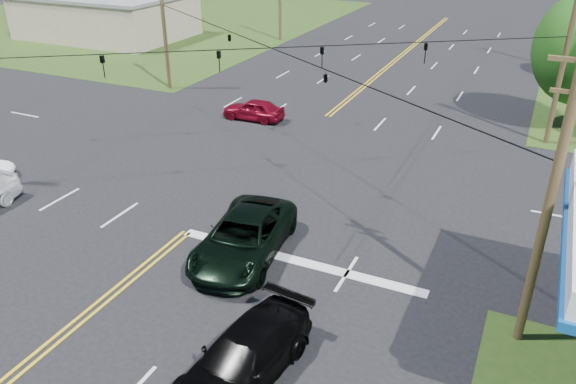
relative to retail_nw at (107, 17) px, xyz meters
The scene contains 12 objects.
ground 37.26m from the retail_nw, 36.25° to the right, with size 280.00×280.00×0.00m, color black.
grass_nw 11.36m from the retail_nw, 116.57° to the left, with size 46.00×48.00×0.03m, color #234215.
stop_bar 46.14m from the retail_nw, 40.60° to the right, with size 10.00×0.50×0.02m, color silver.
retail_nw is the anchor object (origin of this frame).
pole_se 53.09m from the retail_nw, 35.79° to the right, with size 1.60×0.28×9.50m.
pole_nw 21.60m from the retail_nw, 37.41° to the right, with size 1.60×0.28×9.50m.
pole_ne 45.02m from the retail_nw, 16.82° to the right, with size 1.60×0.28×9.50m.
pole_right_far 43.53m from the retail_nw, ahead, with size 1.60×0.28×10.00m.
span_wire_signals 37.42m from the retail_nw, 36.25° to the right, with size 26.00×18.00×1.13m.
pickup_dkgreen 44.95m from the retail_nw, 42.75° to the right, with size 2.75×5.97×1.66m, color black.
suv_black 50.99m from the retail_nw, 44.98° to the right, with size 2.09×5.13×1.49m, color black.
sedan_red 30.78m from the retail_nw, 32.45° to the right, with size 1.57×3.90×1.33m, color maroon.
Camera 1 is at (12.22, -12.34, 12.00)m, focal length 35.00 mm.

